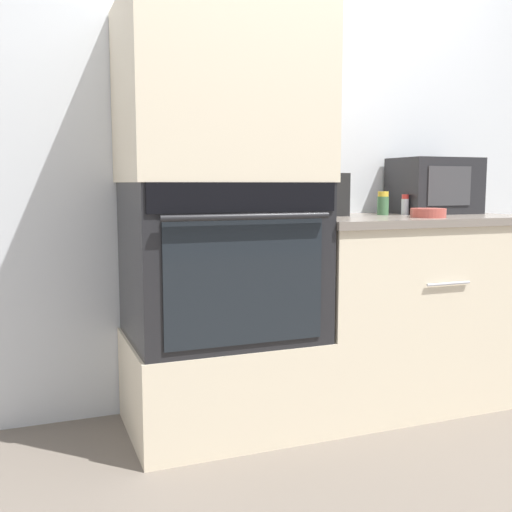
{
  "coord_description": "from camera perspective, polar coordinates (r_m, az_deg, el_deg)",
  "views": [
    {
      "loc": [
        -1.16,
        -2.08,
        1.05
      ],
      "look_at": [
        -0.27,
        0.21,
        0.75
      ],
      "focal_mm": 42.0,
      "sensor_mm": 36.0,
      "label": 1
    }
  ],
  "objects": [
    {
      "name": "knife_block",
      "position": [
        2.85,
        7.32,
        5.86
      ],
      "size": [
        0.1,
        0.15,
        0.24
      ],
      "color": "black",
      "rests_on": "counter_unit"
    },
    {
      "name": "counter_unit",
      "position": [
        2.98,
        13.96,
        -4.9
      ],
      "size": [
        1.08,
        0.63,
        0.9
      ],
      "color": "beige",
      "rests_on": "ground_plane"
    },
    {
      "name": "oven_cabinet_upper",
      "position": [
        2.53,
        -3.45,
        15.13
      ],
      "size": [
        0.79,
        0.6,
        0.71
      ],
      "color": "beige",
      "rests_on": "wall_oven"
    },
    {
      "name": "ground_plane",
      "position": [
        2.6,
        7.64,
        -16.96
      ],
      "size": [
        12.0,
        12.0,
        0.0
      ],
      "primitive_type": "plane",
      "color": "#6B6056"
    },
    {
      "name": "wall_oven",
      "position": [
        2.52,
        -3.31,
        -0.41
      ],
      "size": [
        0.77,
        0.64,
        0.65
      ],
      "color": "black",
      "rests_on": "oven_cabinet_base"
    },
    {
      "name": "condiment_jar_near",
      "position": [
        2.99,
        14.01,
        4.75
      ],
      "size": [
        0.04,
        0.04,
        0.1
      ],
      "color": "silver",
      "rests_on": "counter_unit"
    },
    {
      "name": "condiment_jar_mid",
      "position": [
        2.9,
        4.49,
        4.61
      ],
      "size": [
        0.06,
        0.06,
        0.07
      ],
      "color": "silver",
      "rests_on": "counter_unit"
    },
    {
      "name": "oven_cabinet_base",
      "position": [
        2.64,
        -3.26,
        -11.85
      ],
      "size": [
        0.79,
        0.6,
        0.4
      ],
      "color": "beige",
      "rests_on": "ground_plane"
    },
    {
      "name": "condiment_jar_far",
      "position": [
        2.95,
        12.0,
        4.91
      ],
      "size": [
        0.06,
        0.06,
        0.11
      ],
      "color": "#427047",
      "rests_on": "counter_unit"
    },
    {
      "name": "microwave",
      "position": [
        3.18,
        16.59,
        6.43
      ],
      "size": [
        0.4,
        0.3,
        0.28
      ],
      "color": "#232326",
      "rests_on": "counter_unit"
    },
    {
      "name": "wall_back",
      "position": [
        2.96,
        2.06,
        10.77
      ],
      "size": [
        8.0,
        0.05,
        2.5
      ],
      "color": "silver",
      "rests_on": "ground_plane"
    },
    {
      "name": "bowl",
      "position": [
        2.79,
        16.08,
        3.97
      ],
      "size": [
        0.16,
        0.16,
        0.04
      ],
      "color": "#B24C42",
      "rests_on": "counter_unit"
    }
  ]
}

